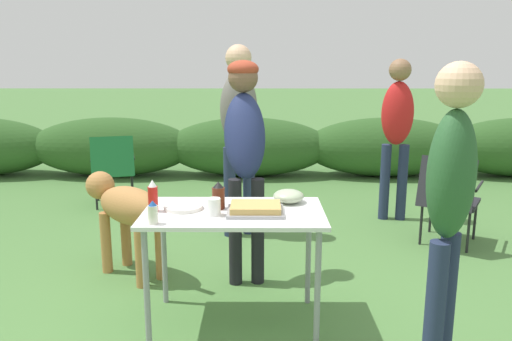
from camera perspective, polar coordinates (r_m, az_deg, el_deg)
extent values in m
plane|color=#4C7A3D|center=(3.34, -2.44, -16.88)|extent=(60.00, 60.00, 0.00)
ellipsoid|color=#2D5623|center=(7.57, -16.20, 2.62)|extent=(2.40, 0.90, 0.85)
ellipsoid|color=#2D5623|center=(7.26, -0.87, 2.71)|extent=(2.40, 0.90, 0.85)
ellipsoid|color=#2D5623|center=(7.49, 14.63, 2.61)|extent=(2.40, 0.90, 0.85)
cube|color=white|center=(3.05, -2.57, -4.85)|extent=(1.10, 0.64, 0.02)
cylinder|color=gray|center=(3.00, -12.40, -13.02)|extent=(0.04, 0.04, 0.71)
cylinder|color=gray|center=(2.95, 7.04, -13.27)|extent=(0.04, 0.04, 0.71)
cylinder|color=gray|center=(3.49, -10.46, -9.28)|extent=(0.04, 0.04, 0.71)
cylinder|color=gray|center=(3.44, 6.01, -9.42)|extent=(0.04, 0.04, 0.71)
cube|color=#9E9EA3|center=(3.00, -0.05, -4.71)|extent=(0.34, 0.26, 0.02)
cube|color=tan|center=(2.99, -0.05, -4.20)|extent=(0.30, 0.23, 0.04)
cylinder|color=white|center=(3.11, -8.31, -4.16)|extent=(0.24, 0.24, 0.02)
ellipsoid|color=#ADBC99|center=(3.22, 3.74, -2.94)|extent=(0.20, 0.20, 0.08)
cylinder|color=white|center=(2.95, -4.84, -4.16)|extent=(0.08, 0.08, 0.10)
cylinder|color=silver|center=(2.85, -11.69, -4.98)|extent=(0.06, 0.06, 0.11)
cone|color=#194793|center=(2.83, -11.75, -3.67)|extent=(0.05, 0.05, 0.03)
cylinder|color=red|center=(3.08, -11.69, -3.21)|extent=(0.06, 0.06, 0.15)
cone|color=white|center=(3.06, -11.77, -1.43)|extent=(0.05, 0.05, 0.04)
cylinder|color=#562314|center=(3.08, -4.31, -3.16)|extent=(0.08, 0.08, 0.13)
cone|color=black|center=(3.06, -4.34, -1.60)|extent=(0.07, 0.07, 0.04)
cylinder|color=black|center=(3.70, -2.38, -7.07)|extent=(0.10, 0.10, 0.80)
cylinder|color=black|center=(3.71, 0.20, -6.99)|extent=(0.10, 0.10, 0.80)
ellipsoid|color=navy|center=(3.66, -1.30, 4.05)|extent=(0.35, 0.48, 0.68)
sphere|color=brown|center=(3.74, -1.49, 10.57)|extent=(0.22, 0.22, 0.22)
ellipsoid|color=#993823|center=(3.74, -1.49, 11.50)|extent=(0.23, 0.23, 0.13)
cylinder|color=#232D4C|center=(2.87, 20.82, -14.08)|extent=(0.10, 0.10, 0.78)
cylinder|color=#232D4C|center=(2.72, 19.70, -15.46)|extent=(0.10, 0.10, 0.78)
ellipsoid|color=#28562D|center=(2.56, 21.44, -0.44)|extent=(0.36, 0.38, 0.63)
sphere|color=#DBAD89|center=(2.51, 22.19, 9.07)|extent=(0.22, 0.22, 0.22)
cylinder|color=#232D4C|center=(4.72, -3.02, -2.47)|extent=(0.11, 0.11, 0.86)
cylinder|color=#232D4C|center=(4.78, -0.82, -2.26)|extent=(0.11, 0.11, 0.86)
ellipsoid|color=slate|center=(4.62, -1.98, 6.99)|extent=(0.42, 0.37, 0.69)
sphere|color=#DBAD89|center=(4.60, -2.02, 12.77)|extent=(0.24, 0.24, 0.24)
cylinder|color=#232D4C|center=(5.40, 14.50, -1.28)|extent=(0.10, 0.10, 0.80)
cylinder|color=#232D4C|center=(5.43, 16.36, -1.33)|extent=(0.10, 0.10, 0.80)
ellipsoid|color=red|center=(5.30, 15.87, 6.31)|extent=(0.35, 0.27, 0.65)
sphere|color=#936B4C|center=(5.28, 16.15, 11.00)|extent=(0.22, 0.22, 0.22)
cylinder|color=#B27A42|center=(3.79, -13.06, -9.44)|extent=(0.08, 0.08, 0.49)
cylinder|color=#B27A42|center=(3.90, -10.86, -8.71)|extent=(0.08, 0.08, 0.49)
cylinder|color=#B27A42|center=(4.12, -16.76, -7.88)|extent=(0.08, 0.08, 0.49)
cylinder|color=#B27A42|center=(4.22, -14.65, -7.27)|extent=(0.08, 0.08, 0.49)
ellipsoid|color=#B27A42|center=(3.91, -14.13, -3.94)|extent=(0.69, 0.64, 0.29)
sphere|color=#B27A42|center=(4.19, -17.38, -1.62)|extent=(0.23, 0.23, 0.23)
cone|color=#B27A42|center=(4.26, -18.08, -1.06)|extent=(0.20, 0.19, 0.16)
cylinder|color=#B27A42|center=(3.62, -10.58, -4.81)|extent=(0.19, 0.17, 0.11)
cube|color=#19602D|center=(6.02, -15.95, -0.15)|extent=(0.57, 0.57, 0.03)
cube|color=#19602D|center=(5.70, -16.10, 1.52)|extent=(0.49, 0.28, 0.44)
cylinder|color=black|center=(5.88, -17.80, -2.52)|extent=(0.02, 0.02, 0.38)
cylinder|color=black|center=(5.87, -13.90, -2.30)|extent=(0.02, 0.02, 0.38)
cylinder|color=black|center=(6.26, -17.67, -1.61)|extent=(0.02, 0.02, 0.38)
cylinder|color=black|center=(6.26, -14.01, -1.41)|extent=(0.02, 0.02, 0.38)
cylinder|color=black|center=(5.99, -18.25, 1.37)|extent=(0.14, 0.41, 0.02)
cylinder|color=black|center=(5.99, -13.85, 1.61)|extent=(0.14, 0.41, 0.02)
cube|color=#232328|center=(4.88, 21.31, -3.34)|extent=(0.63, 0.63, 0.03)
cube|color=#232328|center=(4.56, 20.92, -1.39)|extent=(0.48, 0.37, 0.44)
cylinder|color=black|center=(4.78, 18.34, -5.87)|extent=(0.02, 0.02, 0.38)
cylinder|color=black|center=(4.72, 23.10, -6.48)|extent=(0.02, 0.02, 0.38)
cylinder|color=black|center=(5.16, 19.34, -4.64)|extent=(0.02, 0.02, 0.38)
cylinder|color=black|center=(5.10, 23.74, -5.18)|extent=(0.02, 0.02, 0.38)
cylinder|color=black|center=(4.88, 18.81, -1.04)|extent=(0.23, 0.37, 0.02)
cylinder|color=black|center=(4.81, 24.16, -1.64)|extent=(0.23, 0.37, 0.02)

